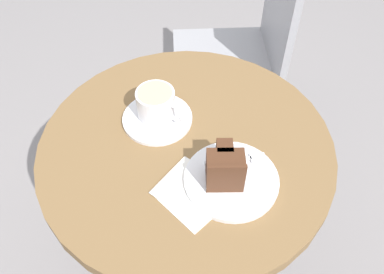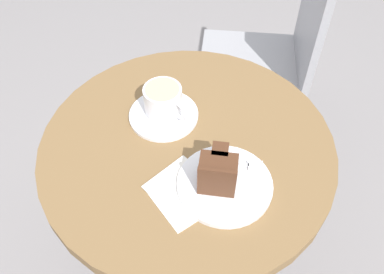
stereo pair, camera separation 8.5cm
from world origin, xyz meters
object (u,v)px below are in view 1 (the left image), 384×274
Objects in this scene: teaspoon at (146,131)px; cake_plate at (231,180)px; napkin at (192,191)px; cake_slice at (225,168)px; coffee_cup at (157,104)px; saucer at (157,119)px; fork at (242,159)px; cafe_chair at (248,46)px.

cake_plate is (0.22, -0.01, -0.01)m from teaspoon.
cake_slice is at bearing 52.67° from napkin.
coffee_cup is 0.07m from teaspoon.
saucer is 1.06× the size of napkin.
cake_plate is 1.27× the size of napkin.
fork is at bearing -0.95° from saucer.
coffee_cup is at bearing -29.67° from cafe_chair.
saucer is at bearing 145.57° from napkin.
fork is at bearing 93.83° from cake_plate.
teaspoon is 0.85× the size of fork.
fork is 0.74m from cafe_chair.
coffee_cup reaches higher than fork.
coffee_cup is 0.23m from cake_slice.
fork is (0.22, 0.05, 0.00)m from teaspoon.
coffee_cup is 1.28× the size of teaspoon.
fork is at bearing -10.80° from cafe_chair.
cafe_chair is at bearing 96.41° from coffee_cup.
fork reaches higher than napkin.
napkin is at bearing -34.43° from saucer.
coffee_cup is at bearing -113.66° from teaspoon.
cafe_chair reaches higher than saucer.
cafe_chair is (-0.30, 0.64, -0.24)m from fork.
napkin is (0.17, -0.07, -0.01)m from teaspoon.
cafe_chair is (-0.08, 0.68, -0.23)m from teaspoon.
saucer is 0.19× the size of cafe_chair.
coffee_cup is 0.14× the size of cafe_chair.
saucer is 1.36× the size of coffee_cup.
teaspoon is (0.01, -0.05, 0.01)m from saucer.
saucer is at bearing -57.49° from coffee_cup.
fork is at bearing 67.08° from napkin.
napkin is at bearing -35.29° from coffee_cup.
cake_slice reaches higher than teaspoon.
teaspoon is 0.23m from fork.
teaspoon is at bearing -84.25° from saucer.
saucer is at bearing -29.33° from cafe_chair.
cake_slice is at bearing -138.97° from cake_plate.
cake_plate is (0.23, -0.06, -0.04)m from coffee_cup.
coffee_cup is 0.68m from cafe_chair.
cake_plate is at bearing 145.22° from teaspoon.
fork is (-0.00, 0.05, 0.01)m from cake_plate.
saucer is 0.04m from coffee_cup.
saucer is at bearing 138.32° from fork.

